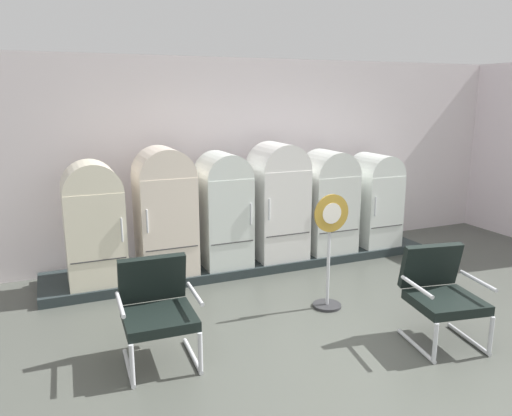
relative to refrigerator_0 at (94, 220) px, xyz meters
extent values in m
cube|color=#494C45|center=(1.99, -2.90, -0.91)|extent=(12.00, 10.00, 0.05)
cube|color=silver|center=(1.99, 0.76, 0.53)|extent=(11.76, 0.12, 2.83)
cube|color=#47443F|center=(1.99, 0.76, 1.60)|extent=(11.76, 0.07, 0.06)
cube|color=#252E2F|center=(1.99, 0.13, -0.83)|extent=(5.36, 0.95, 0.12)
cube|color=beige|center=(0.00, 0.00, -0.21)|extent=(0.67, 0.62, 1.12)
cylinder|color=beige|center=(0.00, 0.00, 0.36)|extent=(0.67, 0.60, 0.67)
cube|color=#383838|center=(0.00, -0.31, -0.41)|extent=(0.62, 0.01, 0.01)
cylinder|color=silver|center=(0.27, -0.32, -0.07)|extent=(0.02, 0.02, 0.28)
cube|color=beige|center=(0.86, 0.01, -0.15)|extent=(0.69, 0.64, 1.24)
cylinder|color=beige|center=(0.86, 0.01, 0.47)|extent=(0.69, 0.63, 0.69)
cube|color=#383838|center=(0.86, -0.31, -0.37)|extent=(0.64, 0.01, 0.01)
cylinder|color=silver|center=(0.57, -0.32, 0.00)|extent=(0.02, 0.02, 0.28)
cube|color=silver|center=(1.63, 0.02, -0.18)|extent=(0.62, 0.67, 1.18)
cylinder|color=silver|center=(1.63, 0.02, 0.41)|extent=(0.62, 0.65, 0.62)
cube|color=#383838|center=(1.63, -0.31, -0.39)|extent=(0.57, 0.01, 0.01)
cylinder|color=silver|center=(1.88, -0.32, -0.04)|extent=(0.02, 0.02, 0.28)
cube|color=white|center=(2.42, 0.03, -0.15)|extent=(0.69, 0.67, 1.24)
cylinder|color=white|center=(2.42, 0.03, 0.47)|extent=(0.69, 0.65, 0.69)
cube|color=#383838|center=(2.42, -0.31, -0.37)|extent=(0.64, 0.01, 0.01)
cylinder|color=silver|center=(2.13, -0.32, 0.00)|extent=(0.02, 0.02, 0.28)
cube|color=silver|center=(3.21, 0.01, -0.22)|extent=(0.68, 0.63, 1.11)
cylinder|color=silver|center=(3.21, 0.01, 0.34)|extent=(0.68, 0.61, 0.68)
cube|color=#383838|center=(3.21, -0.31, -0.42)|extent=(0.62, 0.01, 0.01)
cylinder|color=silver|center=(2.93, -0.32, -0.08)|extent=(0.02, 0.02, 0.28)
cube|color=white|center=(4.03, 0.03, -0.24)|extent=(0.59, 0.68, 1.06)
cylinder|color=white|center=(4.03, 0.03, 0.29)|extent=(0.59, 0.66, 0.59)
cube|color=#383838|center=(4.03, -0.31, -0.43)|extent=(0.54, 0.01, 0.01)
cylinder|color=silver|center=(3.79, -0.32, -0.11)|extent=(0.02, 0.02, 0.28)
cylinder|color=silver|center=(0.05, -1.97, -0.87)|extent=(0.06, 0.63, 0.04)
cylinder|color=silver|center=(0.04, -2.27, -0.68)|extent=(0.04, 0.04, 0.37)
cylinder|color=silver|center=(0.61, -1.99, -0.87)|extent=(0.06, 0.63, 0.04)
cylinder|color=silver|center=(0.60, -2.29, -0.68)|extent=(0.04, 0.04, 0.37)
cube|color=black|center=(0.33, -1.98, -0.46)|extent=(0.62, 0.59, 0.09)
cube|color=black|center=(0.34, -1.69, -0.19)|extent=(0.61, 0.18, 0.45)
cylinder|color=silver|center=(0.01, -1.97, -0.27)|extent=(0.05, 0.51, 0.04)
cylinder|color=silver|center=(0.65, -1.99, -0.27)|extent=(0.05, 0.51, 0.04)
cylinder|color=silver|center=(2.61, -2.64, -0.87)|extent=(0.14, 0.62, 0.04)
cylinder|color=silver|center=(2.56, -2.93, -0.68)|extent=(0.05, 0.05, 0.37)
cylinder|color=silver|center=(3.16, -2.73, -0.87)|extent=(0.14, 0.62, 0.04)
cylinder|color=silver|center=(3.11, -3.02, -0.68)|extent=(0.05, 0.05, 0.37)
cube|color=black|center=(2.88, -2.69, -0.46)|extent=(0.69, 0.66, 0.09)
cube|color=black|center=(2.93, -2.39, -0.19)|extent=(0.62, 0.26, 0.45)
cylinder|color=silver|center=(2.57, -2.63, -0.27)|extent=(0.12, 0.51, 0.04)
cylinder|color=silver|center=(3.20, -2.74, -0.27)|extent=(0.12, 0.51, 0.04)
cylinder|color=#2D2D30|center=(2.31, -1.51, -0.87)|extent=(0.32, 0.32, 0.03)
cylinder|color=silver|center=(2.31, -1.51, -0.33)|extent=(0.04, 0.04, 1.06)
cylinder|color=#AD852D|center=(2.31, -1.54, 0.20)|extent=(0.41, 0.02, 0.41)
cylinder|color=white|center=(2.31, -1.55, 0.20)|extent=(0.23, 0.00, 0.23)
camera|label=1|loc=(-0.45, -5.97, 1.45)|focal=34.78mm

